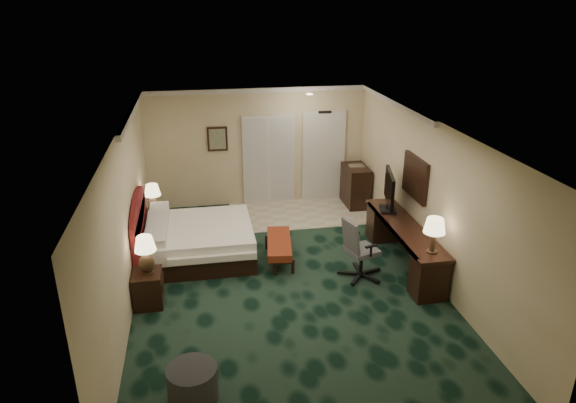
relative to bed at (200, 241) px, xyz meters
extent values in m
cube|color=black|center=(1.42, -1.24, -0.31)|extent=(5.00, 7.50, 0.00)
cube|color=white|center=(1.42, -1.24, 2.39)|extent=(5.00, 7.50, 0.00)
cube|color=tan|center=(1.42, 2.51, 1.04)|extent=(5.00, 0.00, 2.70)
cube|color=tan|center=(1.42, -4.99, 1.04)|extent=(5.00, 0.00, 2.70)
cube|color=tan|center=(-1.08, -1.24, 1.04)|extent=(0.00, 7.50, 2.70)
cube|color=tan|center=(3.92, -1.24, 1.04)|extent=(0.00, 7.50, 2.70)
cube|color=#C5B694|center=(2.32, 1.66, -0.30)|extent=(3.20, 1.70, 0.01)
cube|color=silver|center=(2.97, 2.48, 0.74)|extent=(1.02, 0.06, 2.18)
cube|color=#B9B9B4|center=(1.67, 2.47, 0.74)|extent=(1.20, 0.06, 2.10)
cube|color=#55645B|center=(0.52, 2.47, 1.29)|extent=(0.45, 0.06, 0.55)
cube|color=white|center=(3.88, -0.64, 1.24)|extent=(0.05, 0.95, 0.75)
cube|color=white|center=(0.00, 0.00, 0.00)|extent=(1.96, 1.82, 0.62)
cube|color=black|center=(-0.84, -1.50, -0.03)|extent=(0.45, 0.51, 0.56)
cube|color=black|center=(-0.85, 1.03, -0.04)|extent=(0.43, 0.49, 0.54)
cube|color=maroon|center=(1.43, -0.44, -0.10)|extent=(0.58, 1.27, 0.41)
cylinder|color=#2F2F2F|center=(-0.16, -3.71, -0.09)|extent=(0.79, 0.79, 0.44)
cube|color=black|center=(3.61, -0.99, 0.07)|extent=(0.58, 2.67, 0.77)
cube|color=black|center=(3.56, -0.26, 0.84)|extent=(0.31, 0.97, 0.76)
cube|color=black|center=(3.62, 1.96, 0.16)|extent=(0.49, 0.89, 0.93)
camera|label=1|loc=(0.10, -8.77, 4.26)|focal=32.00mm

